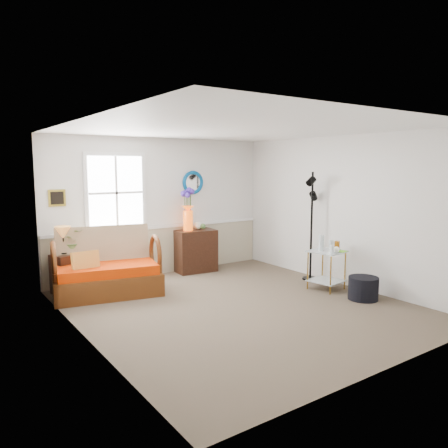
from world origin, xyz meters
TOP-DOWN VIEW (x-y plane):
  - floor at (0.00, 0.00)m, footprint 4.50×5.00m
  - ceiling at (0.00, 0.00)m, footprint 4.50×5.00m
  - walls at (0.00, 0.00)m, footprint 4.51×5.01m
  - wainscot at (0.00, 2.48)m, footprint 4.46×0.02m
  - chair_rail at (0.00, 2.47)m, footprint 4.46×0.04m
  - window at (-0.90, 2.47)m, footprint 1.14×0.06m
  - picture at (-1.92, 2.48)m, footprint 0.28×0.03m
  - mirror at (0.70, 2.48)m, footprint 0.47×0.07m
  - loveseat at (-1.39, 1.71)m, footprint 1.82×1.26m
  - throw_pillow at (-1.75, 1.63)m, footprint 0.42×0.12m
  - lamp_stand at (-1.92, 2.17)m, footprint 0.46×0.46m
  - table_lamp at (-1.93, 2.16)m, footprint 0.35×0.35m
  - potted_plant at (-1.78, 2.21)m, footprint 0.46×0.49m
  - cabinet at (0.61, 2.26)m, footprint 0.82×0.57m
  - flower_vase at (0.45, 2.25)m, footprint 0.30×0.30m
  - side_table at (1.76, -0.12)m, footprint 0.60×0.60m
  - tabletop_items at (1.81, -0.15)m, footprint 0.54×0.54m
  - floor_lamp at (2.01, 0.50)m, footprint 0.29×0.29m
  - ottoman at (1.81, -0.84)m, footprint 0.55×0.55m

SIDE VIEW (x-z plane):
  - floor at x=0.00m, z-range -0.01..0.01m
  - ottoman at x=1.81m, z-range 0.00..0.36m
  - lamp_stand at x=-1.92m, z-range 0.00..0.65m
  - side_table at x=1.76m, z-range 0.00..0.66m
  - cabinet at x=0.61m, z-range 0.00..0.83m
  - wainscot at x=0.00m, z-range 0.00..0.90m
  - loveseat at x=-1.39m, z-range 0.00..1.08m
  - throw_pillow at x=-1.75m, z-range 0.35..0.77m
  - tabletop_items at x=1.81m, z-range 0.66..0.93m
  - potted_plant at x=-1.78m, z-range 0.65..0.95m
  - table_lamp at x=-1.93m, z-range 0.65..1.11m
  - chair_rail at x=0.00m, z-range 0.89..0.95m
  - floor_lamp at x=2.01m, z-range 0.00..1.97m
  - flower_vase at x=0.45m, z-range 0.83..1.64m
  - walls at x=0.00m, z-range 0.00..2.60m
  - picture at x=-1.92m, z-range 1.41..1.69m
  - window at x=-0.90m, z-range 0.88..2.32m
  - mirror at x=0.70m, z-range 1.51..1.99m
  - ceiling at x=0.00m, z-range 2.60..2.60m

